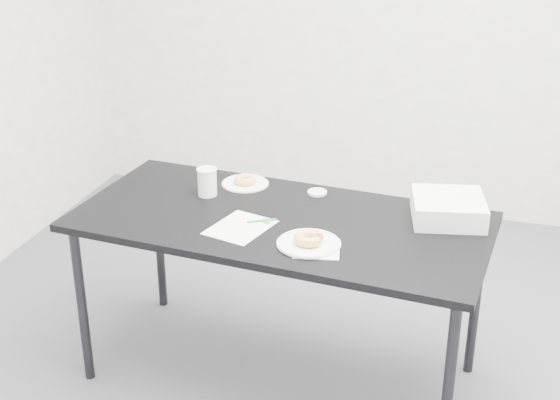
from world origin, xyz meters
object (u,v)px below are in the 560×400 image
(table, at_px, (280,231))
(scorecard, at_px, (240,227))
(donut_near, at_px, (309,238))
(pen, at_px, (262,221))
(plate_near, at_px, (309,244))
(plate_far, at_px, (245,184))
(donut_far, at_px, (245,180))
(bakery_box, at_px, (448,208))
(coffee_cup, at_px, (207,182))

(table, distance_m, scorecard, 0.19)
(scorecard, distance_m, donut_near, 0.32)
(pen, xyz_separation_m, plate_near, (0.24, -0.15, 0.00))
(table, height_order, plate_far, plate_far)
(donut_far, bearing_deg, scorecard, -73.65)
(pen, distance_m, donut_far, 0.41)
(scorecard, xyz_separation_m, plate_near, (0.31, -0.07, 0.01))
(bakery_box, bearing_deg, table, -175.42)
(pen, bearing_deg, plate_far, 89.87)
(plate_far, height_order, donut_far, donut_far)
(donut_near, relative_size, bakery_box, 0.41)
(pen, bearing_deg, table, 12.65)
(donut_near, height_order, plate_far, donut_near)
(pen, bearing_deg, bakery_box, -9.69)
(pen, height_order, bakery_box, bakery_box)
(donut_near, bearing_deg, table, 130.78)
(table, relative_size, scorecard, 6.71)
(table, bearing_deg, coffee_cup, 164.34)
(plate_far, relative_size, donut_far, 2.13)
(plate_far, distance_m, donut_far, 0.02)
(table, bearing_deg, pen, -134.08)
(scorecard, distance_m, plate_far, 0.46)
(pen, distance_m, coffee_cup, 0.38)
(table, bearing_deg, donut_far, 135.05)
(pen, relative_size, bakery_box, 0.43)
(pen, bearing_deg, coffee_cup, 119.47)
(scorecard, distance_m, bakery_box, 0.86)
(plate_far, bearing_deg, scorecard, -73.65)
(plate_near, relative_size, donut_far, 2.47)
(bakery_box, bearing_deg, scorecard, -169.46)
(coffee_cup, bearing_deg, scorecard, -47.68)
(table, bearing_deg, scorecard, -130.18)
(donut_far, bearing_deg, table, -49.87)
(plate_far, bearing_deg, pen, -61.77)
(donut_far, distance_m, bakery_box, 0.93)
(donut_far, relative_size, bakery_box, 0.35)
(pen, bearing_deg, plate_near, -59.91)
(scorecard, bearing_deg, plate_far, 120.99)
(plate_near, bearing_deg, plate_far, 130.39)
(scorecard, bearing_deg, table, 59.54)
(table, bearing_deg, plate_far, 135.05)
(plate_near, xyz_separation_m, donut_far, (-0.43, 0.51, 0.02))
(table, relative_size, plate_near, 7.11)
(donut_near, bearing_deg, coffee_cup, 148.09)
(plate_near, bearing_deg, donut_far, 130.39)
(scorecard, distance_m, plate_near, 0.31)
(donut_far, relative_size, coffee_cup, 0.80)
(pen, height_order, donut_far, donut_far)
(pen, xyz_separation_m, coffee_cup, (-0.31, 0.20, 0.06))
(pen, xyz_separation_m, donut_near, (0.24, -0.15, 0.02))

